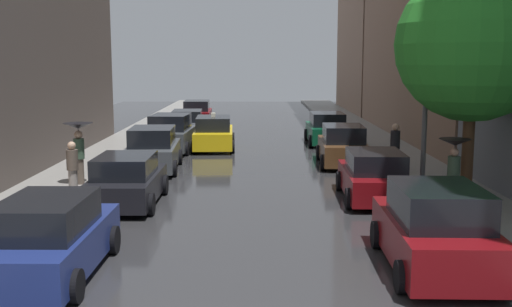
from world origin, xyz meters
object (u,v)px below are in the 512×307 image
pedestrian_near_tree (395,146)px  parked_car_right_nearest (435,231)px  parked_car_left_second (126,181)px  pedestrian_by_kerb (78,140)px  parked_car_right_fourth (326,129)px  parked_car_left_fifth (187,124)px  pedestrian_foreground (454,158)px  street_tree_right (473,45)px  parked_car_left_third (153,150)px  taxi_midroad (213,134)px  pedestrian_far_side (72,167)px  parked_car_right_second (374,177)px  lamp_post_right (426,73)px  parked_car_right_third (342,146)px  parked_car_left_sixth (197,114)px  parked_car_left_fourth (171,134)px  parked_car_left_nearest (50,239)px

pedestrian_near_tree → parked_car_right_nearest: bearing=-1.3°
parked_car_left_second → pedestrian_by_kerb: 3.39m
parked_car_right_fourth → parked_car_left_fifth: bearing=67.5°
pedestrian_foreground → street_tree_right: street_tree_right is taller
parked_car_left_third → pedestrian_foreground: (9.88, -6.53, 0.73)m
taxi_midroad → street_tree_right: size_ratio=0.65×
taxi_midroad → pedestrian_by_kerb: pedestrian_by_kerb is taller
pedestrian_by_kerb → pedestrian_far_side: size_ratio=1.23×
parked_car_right_second → lamp_post_right: size_ratio=0.64×
parked_car_left_third → taxi_midroad: (2.00, 6.09, -0.05)m
parked_car_left_fifth → pedestrian_foreground: bearing=-153.9°
parked_car_right_third → lamp_post_right: size_ratio=0.65×
street_tree_right → pedestrian_far_side: bearing=178.2°
pedestrian_by_kerb → taxi_midroad: bearing=-6.8°
parked_car_left_sixth → street_tree_right: street_tree_right is taller
parked_car_left_sixth → street_tree_right: size_ratio=0.62×
lamp_post_right → pedestrian_by_kerb: bearing=173.1°
parked_car_left_sixth → parked_car_right_nearest: bearing=-166.9°
parked_car_left_fourth → lamp_post_right: (9.45, -10.14, 3.14)m
parked_car_left_fifth → parked_car_right_third: bearing=-144.7°
parked_car_right_second → parked_car_right_nearest: bearing=-177.9°
parked_car_left_third → parked_car_right_second: parked_car_left_third is taller
parked_car_left_third → lamp_post_right: (9.45, -4.80, 3.16)m
parked_car_left_fourth → parked_car_right_fourth: parked_car_left_fourth is taller
parked_car_left_fourth → pedestrian_far_side: size_ratio=2.59×
lamp_post_right → parked_car_left_second: bearing=-173.4°
parked_car_right_nearest → lamp_post_right: 7.81m
parked_car_right_nearest → pedestrian_by_kerb: (-9.81, 8.37, 0.83)m
parked_car_right_third → pedestrian_foreground: (2.13, -7.93, 0.75)m
parked_car_left_second → street_tree_right: street_tree_right is taller
parked_car_right_second → parked_car_right_third: bearing=2.5°
parked_car_left_second → parked_car_right_third: (7.59, 7.28, 0.06)m
parked_car_left_nearest → taxi_midroad: (2.07, 18.30, -0.01)m
pedestrian_far_side → parked_car_right_third: bearing=-174.2°
parked_car_left_fifth → pedestrian_far_side: 16.43m
parked_car_right_nearest → parked_car_right_third: size_ratio=1.02×
street_tree_right → pedestrian_near_tree: bearing=104.6°
parked_car_right_nearest → pedestrian_near_tree: size_ratio=2.38×
parked_car_right_second → parked_car_left_second: bearing=97.1°
parked_car_left_sixth → parked_car_right_second: 23.96m
parked_car_left_fifth → parked_car_left_sixth: 6.39m
pedestrian_near_tree → lamp_post_right: bearing=7.6°
parked_car_right_fourth → pedestrian_near_tree: (1.58, -8.96, 0.35)m
parked_car_left_nearest → parked_car_left_fourth: 17.55m
parked_car_left_nearest → pedestrian_foreground: (9.96, 5.67, 0.76)m
parked_car_left_sixth → taxi_midroad: taxi_midroad is taller
parked_car_left_second → parked_car_right_nearest: parked_car_right_nearest is taller
parked_car_right_second → taxi_midroad: 12.69m
parked_car_right_nearest → lamp_post_right: (1.60, 6.98, 3.13)m
parked_car_left_fifth → pedestrian_foreground: 20.16m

